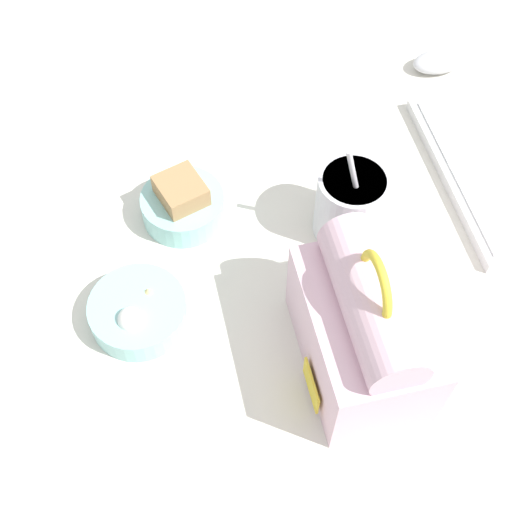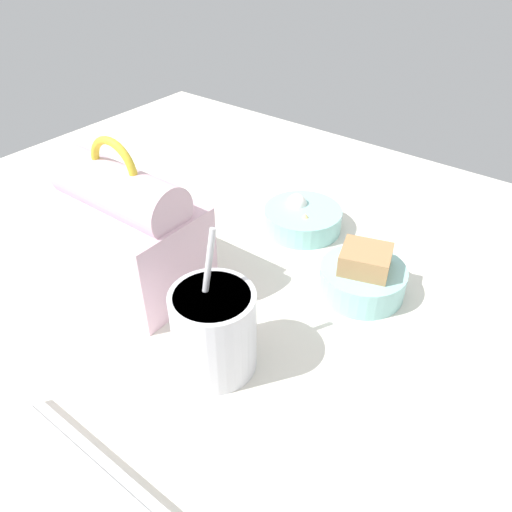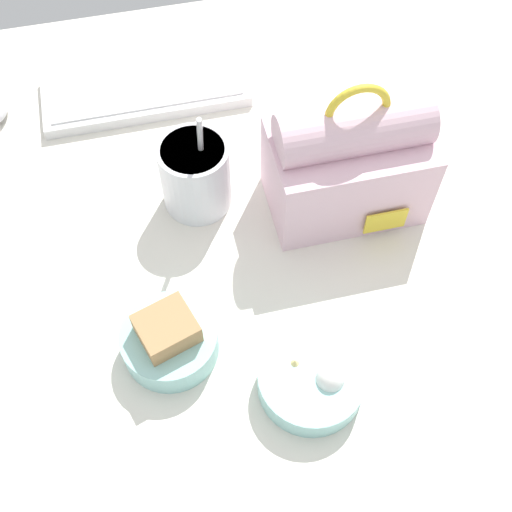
% 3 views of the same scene
% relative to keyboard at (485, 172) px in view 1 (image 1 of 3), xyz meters
% --- Properties ---
extents(desk_surface, '(1.40, 1.10, 0.02)m').
position_rel_keyboard_xyz_m(desk_surface, '(0.05, -0.34, -0.02)').
color(desk_surface, silver).
rests_on(desk_surface, ground).
extents(keyboard, '(0.32, 0.13, 0.02)m').
position_rel_keyboard_xyz_m(keyboard, '(0.00, 0.00, 0.00)').
color(keyboard, silver).
rests_on(keyboard, desk_surface).
extents(lunch_bag, '(0.20, 0.13, 0.21)m').
position_rel_keyboard_xyz_m(lunch_bag, '(0.24, -0.27, 0.07)').
color(lunch_bag, beige).
rests_on(lunch_bag, desk_surface).
extents(soup_cup, '(0.09, 0.09, 0.17)m').
position_rel_keyboard_xyz_m(soup_cup, '(0.04, -0.22, 0.04)').
color(soup_cup, silver).
rests_on(soup_cup, desk_surface).
extents(bento_bowl_sandwich, '(0.12, 0.12, 0.07)m').
position_rel_keyboard_xyz_m(bento_bowl_sandwich, '(-0.03, -0.44, 0.02)').
color(bento_bowl_sandwich, '#93D1CC').
rests_on(bento_bowl_sandwich, desk_surface).
extents(bento_bowl_snacks, '(0.12, 0.12, 0.05)m').
position_rel_keyboard_xyz_m(bento_bowl_snacks, '(0.12, -0.52, 0.01)').
color(bento_bowl_snacks, '#93D1CC').
rests_on(bento_bowl_snacks, desk_surface).
extents(computer_mouse, '(0.05, 0.09, 0.03)m').
position_rel_keyboard_xyz_m(computer_mouse, '(-0.23, 0.02, 0.01)').
color(computer_mouse, silver).
rests_on(computer_mouse, desk_surface).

